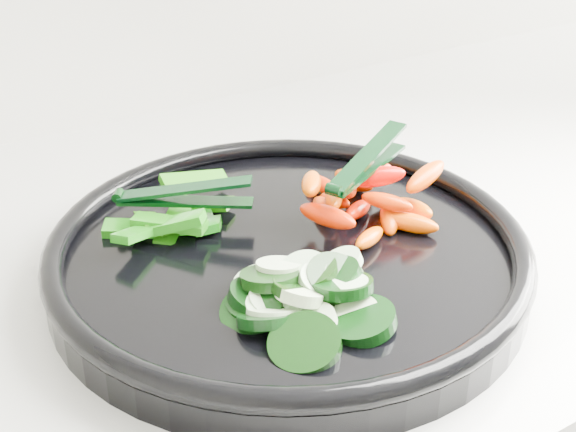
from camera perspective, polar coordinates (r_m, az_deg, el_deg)
veggie_tray at (r=0.63m, az=0.00°, el=-2.78°), size 0.41×0.41×0.04m
cucumber_pile at (r=0.55m, az=0.55°, el=-5.89°), size 0.12×0.13×0.04m
carrot_pile at (r=0.66m, az=5.49°, el=1.46°), size 0.14×0.14×0.06m
pepper_pile at (r=0.66m, az=-8.11°, el=-0.13°), size 0.13×0.10×0.04m
tong_carrot at (r=0.65m, az=5.54°, el=3.74°), size 0.11×0.06×0.02m
tong_pepper at (r=0.65m, az=-7.66°, el=1.48°), size 0.10×0.08×0.02m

